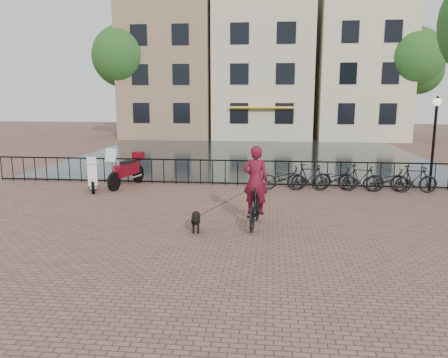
# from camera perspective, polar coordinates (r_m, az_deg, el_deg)

# --- Properties ---
(ground) EXTENTS (100.00, 100.00, 0.00)m
(ground) POSITION_cam_1_polar(r_m,az_deg,el_deg) (9.77, -1.94, -10.23)
(ground) COLOR brown
(ground) RESTS_ON ground
(canal_water) EXTENTS (20.00, 20.00, 0.00)m
(canal_water) POSITION_cam_1_polar(r_m,az_deg,el_deg) (26.59, 3.35, 3.16)
(canal_water) COLOR black
(canal_water) RESTS_ON ground
(railing) EXTENTS (20.00, 0.05, 1.02)m
(railing) POSITION_cam_1_polar(r_m,az_deg,el_deg) (17.33, 1.79, 0.80)
(railing) COLOR black
(railing) RESTS_ON ground
(canal_house_left) EXTENTS (7.50, 9.00, 12.80)m
(canal_house_left) POSITION_cam_1_polar(r_m,az_deg,el_deg) (40.11, -6.70, 14.82)
(canal_house_left) COLOR #8D6952
(canal_house_left) RESTS_ON ground
(canal_house_mid) EXTENTS (8.00, 9.50, 11.80)m
(canal_house_mid) POSITION_cam_1_polar(r_m,az_deg,el_deg) (39.11, 5.19, 14.22)
(canal_house_mid) COLOR beige
(canal_house_mid) RESTS_ON ground
(canal_house_right) EXTENTS (7.00, 9.00, 13.30)m
(canal_house_right) POSITION_cam_1_polar(r_m,az_deg,el_deg) (39.81, 17.20, 14.82)
(canal_house_right) COLOR beige
(canal_house_right) RESTS_ON ground
(tree_far_left) EXTENTS (5.04, 5.04, 9.27)m
(tree_far_left) POSITION_cam_1_polar(r_m,az_deg,el_deg) (38.21, -13.06, 15.32)
(tree_far_left) COLOR black
(tree_far_left) RESTS_ON ground
(tree_far_right) EXTENTS (4.76, 4.76, 8.76)m
(tree_far_right) POSITION_cam_1_polar(r_m,az_deg,el_deg) (37.69, 23.44, 14.22)
(tree_far_right) COLOR black
(tree_far_right) RESTS_ON ground
(lamp_post) EXTENTS (0.30, 0.30, 3.45)m
(lamp_post) POSITION_cam_1_polar(r_m,az_deg,el_deg) (17.67, 25.83, 6.05)
(lamp_post) COLOR black
(lamp_post) RESTS_ON ground
(cyclist) EXTENTS (0.87, 1.94, 2.60)m
(cyclist) POSITION_cam_1_polar(r_m,az_deg,el_deg) (11.75, 4.12, -1.61)
(cyclist) COLOR black
(cyclist) RESTS_ON ground
(dog) EXTENTS (0.40, 0.88, 0.57)m
(dog) POSITION_cam_1_polar(r_m,az_deg,el_deg) (11.51, -3.70, -5.48)
(dog) COLOR black
(dog) RESTS_ON ground
(motorcycle) EXTENTS (1.06, 2.37, 1.65)m
(motorcycle) POSITION_cam_1_polar(r_m,az_deg,el_deg) (17.51, -12.65, 1.70)
(motorcycle) COLOR maroon
(motorcycle) RESTS_ON ground
(scooter) EXTENTS (0.95, 1.56, 1.40)m
(scooter) POSITION_cam_1_polar(r_m,az_deg,el_deg) (17.10, -16.76, 0.87)
(scooter) COLOR white
(scooter) RESTS_ON ground
(parked_bike_0) EXTENTS (1.75, 0.72, 0.90)m
(parked_bike_0) POSITION_cam_1_polar(r_m,az_deg,el_deg) (16.71, 7.80, 0.14)
(parked_bike_0) COLOR black
(parked_bike_0) RESTS_ON ground
(parked_bike_1) EXTENTS (1.71, 0.70, 1.00)m
(parked_bike_1) POSITION_cam_1_polar(r_m,az_deg,el_deg) (16.76, 11.05, 0.24)
(parked_bike_1) COLOR black
(parked_bike_1) RESTS_ON ground
(parked_bike_2) EXTENTS (1.76, 0.72, 0.90)m
(parked_bike_2) POSITION_cam_1_polar(r_m,az_deg,el_deg) (16.87, 14.26, 0.01)
(parked_bike_2) COLOR black
(parked_bike_2) RESTS_ON ground
(parked_bike_3) EXTENTS (1.71, 0.65, 1.00)m
(parked_bike_3) POSITION_cam_1_polar(r_m,az_deg,el_deg) (17.03, 17.43, 0.11)
(parked_bike_3) COLOR black
(parked_bike_3) RESTS_ON ground
(parked_bike_4) EXTENTS (1.75, 0.69, 0.90)m
(parked_bike_4) POSITION_cam_1_polar(r_m,az_deg,el_deg) (17.25, 20.52, -0.12)
(parked_bike_4) COLOR black
(parked_bike_4) RESTS_ON ground
(parked_bike_5) EXTENTS (1.68, 0.53, 1.00)m
(parked_bike_5) POSITION_cam_1_polar(r_m,az_deg,el_deg) (17.50, 23.54, -0.02)
(parked_bike_5) COLOR black
(parked_bike_5) RESTS_ON ground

